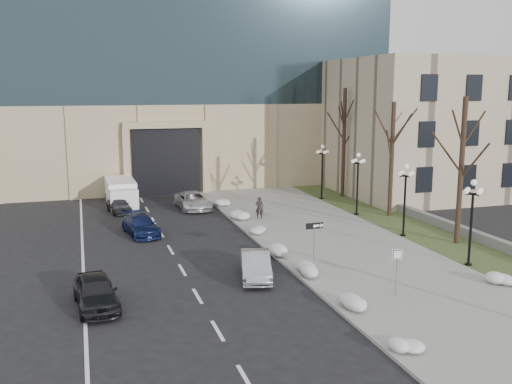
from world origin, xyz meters
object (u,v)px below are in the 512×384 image
at_px(car_c, 141,225).
at_px(lamppost_d, 322,164).
at_px(one_way_sign, 317,231).
at_px(box_truck, 121,193).
at_px(pedestrian, 259,208).
at_px(car_d, 193,201).
at_px(lamppost_b, 405,190).
at_px(lamppost_a, 472,211).
at_px(keep_sign, 397,262).
at_px(car_b, 256,265).
at_px(car_e, 119,205).
at_px(car_a, 96,292).
at_px(lamppost_c, 358,176).

relative_size(car_c, lamppost_d, 0.92).
bearing_deg(car_c, one_way_sign, -62.32).
bearing_deg(box_truck, pedestrian, -44.06).
distance_m(car_d, lamppost_b, 17.08).
distance_m(box_truck, lamppost_a, 28.01).
relative_size(car_d, one_way_sign, 1.84).
height_order(car_d, keep_sign, keep_sign).
distance_m(car_b, pedestrian, 12.90).
height_order(car_b, keep_sign, keep_sign).
bearing_deg(car_d, car_e, 173.82).
xyz_separation_m(pedestrian, one_way_sign, (-0.75, -12.26, 1.27)).
distance_m(car_a, pedestrian, 18.28).
height_order(car_e, one_way_sign, one_way_sign).
height_order(lamppost_a, lamppost_b, same).
relative_size(lamppost_b, lamppost_d, 1.00).
relative_size(pedestrian, box_truck, 0.25).
bearing_deg(car_c, car_b, -75.60).
xyz_separation_m(car_c, lamppost_b, (16.09, -5.67, 2.44)).
bearing_deg(lamppost_c, box_truck, 150.26).
bearing_deg(lamppost_b, one_way_sign, -148.93).
distance_m(car_d, keep_sign, 22.58).
bearing_deg(one_way_sign, car_b, 178.30).
relative_size(car_a, lamppost_b, 0.89).
relative_size(car_c, lamppost_c, 0.92).
xyz_separation_m(box_truck, lamppost_d, (16.58, -2.97, 2.09)).
relative_size(pedestrian, one_way_sign, 0.61).
xyz_separation_m(car_a, car_b, (7.82, 1.65, -0.05)).
relative_size(car_c, car_e, 1.21).
bearing_deg(lamppost_d, lamppost_a, -90.00).
relative_size(car_a, car_c, 0.97).
bearing_deg(one_way_sign, car_c, 125.59).
relative_size(car_c, pedestrian, 2.70).
bearing_deg(car_b, car_a, -154.42).
distance_m(car_e, pedestrian, 11.11).
bearing_deg(box_truck, keep_sign, -68.41).
relative_size(car_b, keep_sign, 1.79).
relative_size(box_truck, keep_sign, 2.80).
height_order(keep_sign, lamppost_c, lamppost_c).
xyz_separation_m(car_b, car_e, (-5.49, 17.87, -0.06)).
xyz_separation_m(car_b, car_d, (0.20, 17.49, 0.01)).
distance_m(lamppost_b, lamppost_c, 6.50).
bearing_deg(pedestrian, lamppost_c, -167.57).
distance_m(keep_sign, lamppost_b, 11.28).
bearing_deg(lamppost_b, lamppost_a, -90.00).
bearing_deg(car_e, car_d, -12.12).
distance_m(box_truck, lamppost_c, 19.21).
bearing_deg(pedestrian, keep_sign, 113.27).
distance_m(car_e, lamppost_b, 21.51).
bearing_deg(lamppost_b, car_d, 131.85).
relative_size(car_c, lamppost_b, 0.92).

